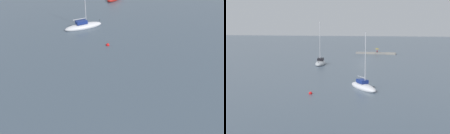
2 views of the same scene
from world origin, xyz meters
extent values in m
ellipsoid|color=silver|center=(-7.58, 33.91, 0.21)|extent=(5.17, 5.63, 1.02)
cube|color=navy|center=(-7.39, 33.68, 0.96)|extent=(1.86, 1.93, 0.47)
cylinder|color=silver|center=(-7.89, 34.27, 4.06)|extent=(0.10, 0.10, 6.68)
cylinder|color=silver|center=(-7.21, 33.48, 1.49)|extent=(1.42, 1.63, 0.08)
sphere|color=black|center=(-9.36, 35.99, 0.77)|extent=(0.14, 0.14, 0.14)
sphere|color=red|center=(-2.13, 38.83, 0.08)|extent=(0.44, 0.44, 0.44)
camera|label=1|loc=(24.08, 44.48, 12.70)|focal=36.61mm
camera|label=2|loc=(-15.40, 70.34, 7.80)|focal=46.00mm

